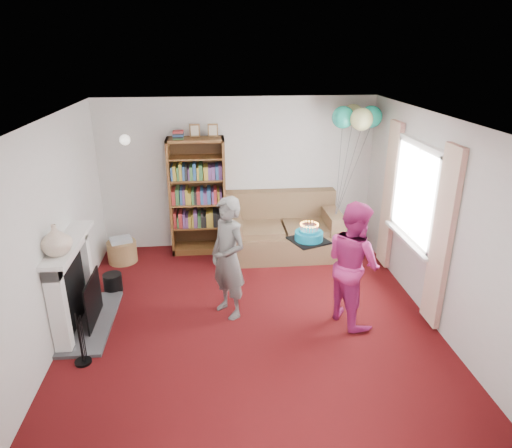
{
  "coord_description": "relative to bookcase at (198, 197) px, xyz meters",
  "views": [
    {
      "loc": [
        -0.41,
        -4.83,
        3.24
      ],
      "look_at": [
        0.12,
        0.6,
        1.1
      ],
      "focal_mm": 32.0,
      "sensor_mm": 36.0,
      "label": 1
    }
  ],
  "objects": [
    {
      "name": "ground",
      "position": [
        0.67,
        -2.3,
        -0.93
      ],
      "size": [
        5.0,
        5.0,
        0.0
      ],
      "primitive_type": "plane",
      "color": "#380808",
      "rests_on": "ground"
    },
    {
      "name": "wall_back",
      "position": [
        0.67,
        0.21,
        0.32
      ],
      "size": [
        4.5,
        0.02,
        2.5
      ],
      "primitive_type": "cube",
      "color": "silver",
      "rests_on": "ground"
    },
    {
      "name": "wall_left",
      "position": [
        -1.59,
        -2.3,
        0.32
      ],
      "size": [
        0.02,
        5.0,
        2.5
      ],
      "primitive_type": "cube",
      "color": "silver",
      "rests_on": "ground"
    },
    {
      "name": "wall_right",
      "position": [
        2.93,
        -2.3,
        0.32
      ],
      "size": [
        0.02,
        5.0,
        2.5
      ],
      "primitive_type": "cube",
      "color": "silver",
      "rests_on": "ground"
    },
    {
      "name": "ceiling",
      "position": [
        0.67,
        -2.3,
        1.57
      ],
      "size": [
        4.5,
        5.0,
        0.01
      ],
      "primitive_type": "cube",
      "color": "white",
      "rests_on": "wall_back"
    },
    {
      "name": "fireplace",
      "position": [
        -1.42,
        -2.11,
        -0.42
      ],
      "size": [
        0.55,
        1.8,
        1.12
      ],
      "color": "#3F3F42",
      "rests_on": "ground"
    },
    {
      "name": "window_bay",
      "position": [
        2.88,
        -1.7,
        0.27
      ],
      "size": [
        0.14,
        2.02,
        2.2
      ],
      "color": "white",
      "rests_on": "ground"
    },
    {
      "name": "wall_sconce",
      "position": [
        -1.08,
        0.06,
        0.95
      ],
      "size": [
        0.16,
        0.23,
        0.16
      ],
      "color": "gold",
      "rests_on": "ground"
    },
    {
      "name": "bookcase",
      "position": [
        0.0,
        0.0,
        0.0
      ],
      "size": [
        0.9,
        0.42,
        2.11
      ],
      "color": "#472B14",
      "rests_on": "ground"
    },
    {
      "name": "sofa",
      "position": [
        1.37,
        -0.23,
        -0.57
      ],
      "size": [
        1.86,
        0.98,
        0.98
      ],
      "rotation": [
        0.0,
        0.0,
        -0.0
      ],
      "color": "brown",
      "rests_on": "ground"
    },
    {
      "name": "wicker_basket",
      "position": [
        -1.23,
        -0.35,
        -0.75
      ],
      "size": [
        0.46,
        0.46,
        0.4
      ],
      "rotation": [
        0.0,
        0.0,
        0.36
      ],
      "color": "olive",
      "rests_on": "ground"
    },
    {
      "name": "person_striped",
      "position": [
        0.41,
        -2.03,
        -0.15
      ],
      "size": [
        0.64,
        0.69,
        1.57
      ],
      "primitive_type": "imported",
      "rotation": [
        0.0,
        0.0,
        -0.96
      ],
      "color": "black",
      "rests_on": "ground"
    },
    {
      "name": "person_magenta",
      "position": [
        1.91,
        -2.31,
        -0.15
      ],
      "size": [
        0.82,
        0.92,
        1.56
      ],
      "primitive_type": "imported",
      "rotation": [
        0.0,
        0.0,
        1.93
      ],
      "color": "#AD2269",
      "rests_on": "ground"
    },
    {
      "name": "birthday_cake",
      "position": [
        1.35,
        -2.3,
        0.23
      ],
      "size": [
        0.4,
        0.4,
        0.22
      ],
      "rotation": [
        0.0,
        0.0,
        0.38
      ],
      "color": "black",
      "rests_on": "ground"
    },
    {
      "name": "balloons",
      "position": [
        2.48,
        -0.25,
        1.29
      ],
      "size": [
        0.78,
        0.78,
        1.7
      ],
      "color": "#3F3F3F",
      "rests_on": "ground"
    },
    {
      "name": "mantel_vase",
      "position": [
        -1.45,
        -2.45,
        0.36
      ],
      "size": [
        0.41,
        0.41,
        0.34
      ],
      "primitive_type": "imported",
      "rotation": [
        0.0,
        0.0,
        0.32
      ],
      "color": "beige",
      "rests_on": "fireplace"
    }
  ]
}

